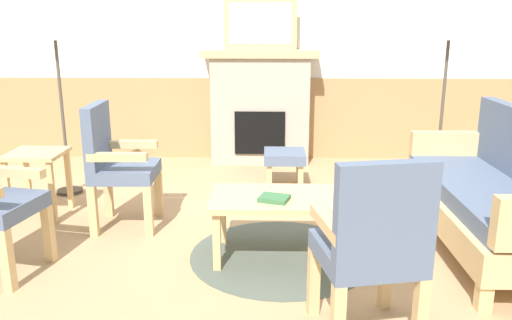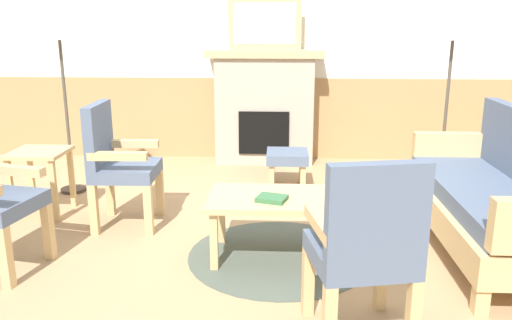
# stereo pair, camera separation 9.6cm
# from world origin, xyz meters

# --- Properties ---
(ground_plane) EXTENTS (14.00, 14.00, 0.00)m
(ground_plane) POSITION_xyz_m (0.00, 0.00, 0.00)
(ground_plane) COLOR tan
(wall_back) EXTENTS (7.20, 0.14, 2.70)m
(wall_back) POSITION_xyz_m (0.00, 2.60, 1.31)
(wall_back) COLOR white
(wall_back) RESTS_ON ground_plane
(fireplace) EXTENTS (1.30, 0.44, 1.28)m
(fireplace) POSITION_xyz_m (0.00, 2.35, 0.65)
(fireplace) COLOR #A39989
(fireplace) RESTS_ON ground_plane
(framed_picture) EXTENTS (0.80, 0.04, 0.56)m
(framed_picture) POSITION_xyz_m (0.00, 2.35, 1.56)
(framed_picture) COLOR tan
(framed_picture) RESTS_ON fireplace
(couch) EXTENTS (0.70, 1.80, 0.98)m
(couch) POSITION_xyz_m (1.66, -0.02, 0.40)
(couch) COLOR tan
(couch) RESTS_ON ground_plane
(coffee_table) EXTENTS (0.96, 0.56, 0.44)m
(coffee_table) POSITION_xyz_m (0.18, -0.18, 0.39)
(coffee_table) COLOR tan
(coffee_table) RESTS_ON ground_plane
(round_rug) EXTENTS (1.26, 1.26, 0.01)m
(round_rug) POSITION_xyz_m (0.18, -0.18, 0.00)
(round_rug) COLOR #4C564C
(round_rug) RESTS_ON ground_plane
(book_on_table) EXTENTS (0.23, 0.20, 0.03)m
(book_on_table) POSITION_xyz_m (0.13, -0.27, 0.46)
(book_on_table) COLOR #33663D
(book_on_table) RESTS_ON coffee_table
(footstool) EXTENTS (0.40, 0.40, 0.36)m
(footstool) POSITION_xyz_m (0.26, 1.40, 0.28)
(footstool) COLOR tan
(footstool) RESTS_ON ground_plane
(armchair_by_window_left) EXTENTS (0.49, 0.49, 0.98)m
(armchair_by_window_left) POSITION_xyz_m (-1.09, 0.35, 0.54)
(armchair_by_window_left) COLOR tan
(armchair_by_window_left) RESTS_ON ground_plane
(armchair_front_left) EXTENTS (0.56, 0.56, 0.98)m
(armchair_front_left) POSITION_xyz_m (0.61, -1.16, 0.54)
(armchair_front_left) COLOR tan
(armchair_front_left) RESTS_ON ground_plane
(side_table) EXTENTS (0.44, 0.44, 0.55)m
(side_table) POSITION_xyz_m (-1.81, 0.56, 0.43)
(side_table) COLOR tan
(side_table) RESTS_ON ground_plane
(floor_lamp_by_couch) EXTENTS (0.36, 0.36, 1.68)m
(floor_lamp_by_couch) POSITION_xyz_m (1.69, 1.24, 1.45)
(floor_lamp_by_couch) COLOR #332D28
(floor_lamp_by_couch) RESTS_ON ground_plane
(floor_lamp_by_chairs) EXTENTS (0.36, 0.36, 1.68)m
(floor_lamp_by_chairs) POSITION_xyz_m (-1.80, 1.16, 1.45)
(floor_lamp_by_chairs) COLOR #332D28
(floor_lamp_by_chairs) RESTS_ON ground_plane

